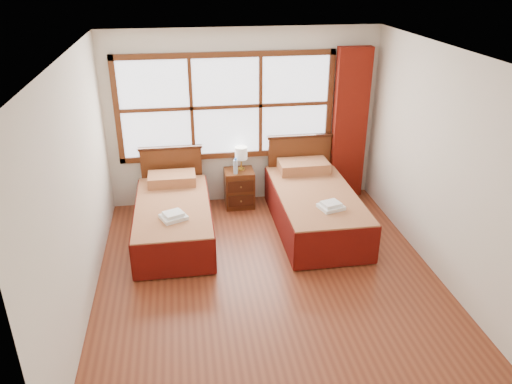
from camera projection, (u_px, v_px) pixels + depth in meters
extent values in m
plane|color=brown|center=(269.00, 279.00, 5.90)|extent=(4.50, 4.50, 0.00)
plane|color=white|center=(272.00, 55.00, 4.79)|extent=(4.50, 4.50, 0.00)
plane|color=silver|center=(243.00, 119.00, 7.36)|extent=(4.00, 0.00, 4.00)
plane|color=silver|center=(77.00, 190.00, 5.07)|extent=(0.00, 4.50, 4.50)
plane|color=silver|center=(445.00, 168.00, 5.62)|extent=(0.00, 4.50, 4.50)
cube|color=white|center=(226.00, 107.00, 7.21)|extent=(3.00, 0.02, 1.40)
cube|color=#572913|center=(228.00, 155.00, 7.51)|extent=(3.16, 0.06, 0.08)
cube|color=#572913|center=(225.00, 55.00, 6.88)|extent=(3.16, 0.06, 0.08)
cube|color=#572913|center=(117.00, 111.00, 6.98)|extent=(0.08, 0.06, 1.56)
cube|color=#572913|center=(329.00, 103.00, 7.41)|extent=(0.08, 0.06, 1.56)
cube|color=#572913|center=(192.00, 108.00, 7.13)|extent=(0.05, 0.05, 1.40)
cube|color=#572913|center=(260.00, 105.00, 7.26)|extent=(0.05, 0.05, 1.40)
cube|color=#572913|center=(226.00, 107.00, 7.20)|extent=(3.00, 0.05, 0.05)
cube|color=maroon|center=(350.00, 125.00, 7.51)|extent=(0.50, 0.16, 2.30)
cube|color=#36180B|center=(174.00, 229.00, 6.70)|extent=(0.86, 1.71, 0.28)
cube|color=maroon|center=(173.00, 213.00, 6.59)|extent=(0.96, 1.90, 0.23)
cube|color=#5F0F0A|center=(137.00, 224.00, 6.58)|extent=(0.03, 1.90, 0.47)
cube|color=#5F0F0A|center=(210.00, 219.00, 6.71)|extent=(0.03, 1.90, 0.47)
cube|color=#5F0F0A|center=(174.00, 260.00, 5.80)|extent=(0.96, 0.03, 0.47)
cube|color=maroon|center=(172.00, 179.00, 7.12)|extent=(0.67, 0.39, 0.15)
cube|color=#572913|center=(172.00, 178.00, 7.46)|extent=(0.89, 0.06, 0.93)
cube|color=#36180B|center=(170.00, 148.00, 7.26)|extent=(0.93, 0.08, 0.04)
cube|color=#36180B|center=(315.00, 218.00, 6.96)|extent=(0.93, 1.86, 0.30)
cube|color=maroon|center=(316.00, 201.00, 6.84)|extent=(1.04, 2.06, 0.25)
cube|color=#5F0F0A|center=(278.00, 213.00, 6.84)|extent=(0.03, 2.06, 0.51)
cube|color=#5F0F0A|center=(351.00, 208.00, 6.98)|extent=(0.03, 2.06, 0.51)
cube|color=#5F0F0A|center=(337.00, 249.00, 5.99)|extent=(1.04, 0.03, 0.51)
cube|color=maroon|center=(303.00, 166.00, 7.42)|extent=(0.73, 0.42, 0.16)
cube|color=#572913|center=(299.00, 168.00, 7.72)|extent=(0.97, 0.06, 1.01)
cube|color=#36180B|center=(300.00, 136.00, 7.50)|extent=(1.01, 0.08, 0.04)
cube|color=#572913|center=(239.00, 188.00, 7.55)|extent=(0.43, 0.38, 0.58)
cube|color=#36180B|center=(241.00, 201.00, 7.42)|extent=(0.38, 0.02, 0.17)
cube|color=#36180B|center=(241.00, 187.00, 7.32)|extent=(0.38, 0.02, 0.17)
sphere|color=olive|center=(241.00, 201.00, 7.40)|extent=(0.03, 0.03, 0.03)
sphere|color=olive|center=(241.00, 187.00, 7.30)|extent=(0.03, 0.03, 0.03)
cube|color=white|center=(174.00, 217.00, 6.18)|extent=(0.38, 0.36, 0.05)
cube|color=white|center=(173.00, 214.00, 6.16)|extent=(0.28, 0.27, 0.04)
cube|color=white|center=(331.00, 207.00, 6.34)|extent=(0.35, 0.33, 0.05)
cube|color=white|center=(331.00, 204.00, 6.32)|extent=(0.26, 0.25, 0.04)
cylinder|color=gold|center=(241.00, 169.00, 7.46)|extent=(0.11, 0.11, 0.02)
cylinder|color=gold|center=(241.00, 163.00, 7.43)|extent=(0.02, 0.02, 0.15)
cylinder|color=white|center=(241.00, 153.00, 7.36)|extent=(0.18, 0.18, 0.18)
cylinder|color=#AAC2DA|center=(236.00, 166.00, 7.34)|extent=(0.06, 0.06, 0.20)
cylinder|color=blue|center=(236.00, 159.00, 7.29)|extent=(0.03, 0.03, 0.03)
cylinder|color=#AAC2DA|center=(236.00, 167.00, 7.28)|extent=(0.06, 0.06, 0.21)
cylinder|color=blue|center=(235.00, 159.00, 7.23)|extent=(0.03, 0.03, 0.03)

